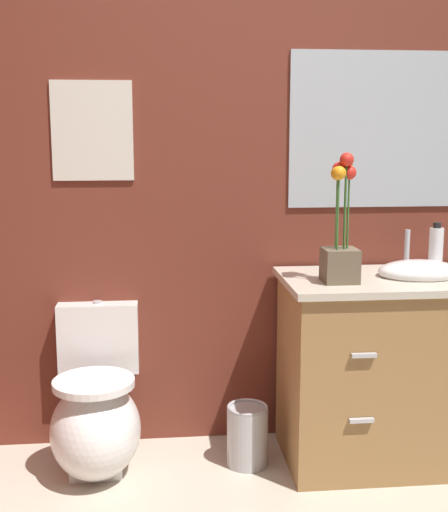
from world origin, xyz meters
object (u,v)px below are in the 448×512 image
vanity_cabinet (389,367)px  flower_vase (341,238)px  toilet (96,416)px  wall_mirror (376,130)px  soap_bottle (436,248)px  trash_bin (247,435)px  wall_poster (92,131)px

vanity_cabinet → flower_vase: size_ratio=1.90×
toilet → wall_mirror: (1.27, 0.27, 1.21)m
vanity_cabinet → wall_mirror: bearing=90.5°
toilet → flower_vase: (1.02, -0.10, 0.77)m
toilet → vanity_cabinet: vanity_cabinet is taller
soap_bottle → trash_bin: 1.18m
wall_mirror → toilet: bearing=-168.1°
vanity_cabinet → soap_bottle: bearing=26.7°
trash_bin → wall_mirror: wall_mirror is taller
soap_bottle → toilet: bearing=-176.5°
soap_bottle → wall_mirror: bearing=143.5°
flower_vase → wall_poster: size_ratio=1.23×
soap_bottle → wall_mirror: (-0.24, 0.18, 0.52)m
trash_bin → wall_poster: bearing=155.7°
toilet → wall_mirror: size_ratio=0.86×
soap_bottle → trash_bin: bearing=-172.2°
flower_vase → soap_bottle: bearing=21.6°
toilet → trash_bin: size_ratio=2.54×
vanity_cabinet → trash_bin: 0.69m
vanity_cabinet → soap_bottle: soap_bottle is taller
trash_bin → wall_mirror: (0.62, 0.29, 1.31)m
flower_vase → wall_poster: bearing=160.0°
toilet → wall_poster: bearing=90.0°
soap_bottle → wall_mirror: size_ratio=0.27×
flower_vase → wall_poster: (-1.02, 0.37, 0.43)m
toilet → wall_poster: wall_poster is taller
toilet → soap_bottle: soap_bottle is taller
wall_mirror → trash_bin: bearing=-154.7°
wall_poster → vanity_cabinet: bearing=-13.0°
toilet → wall_poster: (0.00, 0.27, 1.20)m
soap_bottle → wall_mirror: wall_mirror is taller
flower_vase → wall_mirror: 0.63m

